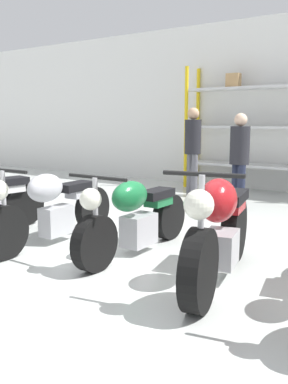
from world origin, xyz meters
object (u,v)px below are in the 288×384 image
person_browsing (239,154)px  person_near_rack (193,144)px  shelving_rack (276,124)px  motorcycle_green (135,216)px  motorcycle_silver (51,207)px  motorcycle_red (220,230)px

person_browsing → person_near_rack: 1.50m
shelving_rack → motorcycle_green: (0.00, -4.87, -0.98)m
shelving_rack → person_browsing: 2.06m
motorcycle_silver → motorcycle_red: (2.21, -0.01, 0.04)m
motorcycle_silver → motorcycle_green: size_ratio=1.05×
motorcycle_green → motorcycle_red: (1.14, -0.26, 0.07)m
motorcycle_silver → motorcycle_red: motorcycle_red is taller
motorcycle_silver → person_browsing: bearing=158.3°
motorcycle_green → person_browsing: bearing=178.8°
motorcycle_silver → motorcycle_red: 2.21m
shelving_rack → person_near_rack: size_ratio=2.19×
motorcycle_silver → motorcycle_green: bearing=101.3°
shelving_rack → motorcycle_silver: shelving_rack is taller
motorcycle_green → person_near_rack: size_ratio=1.16×
shelving_rack → motorcycle_green: 4.96m
shelving_rack → person_near_rack: 1.77m
person_browsing → motorcycle_red: bearing=55.8°
shelving_rack → motorcycle_red: shelving_rack is taller
motorcycle_red → person_browsing: 3.33m
motorcycle_red → person_near_rack: size_ratio=1.19×
shelving_rack → motorcycle_green: bearing=-89.9°
shelving_rack → person_browsing: shelving_rack is taller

